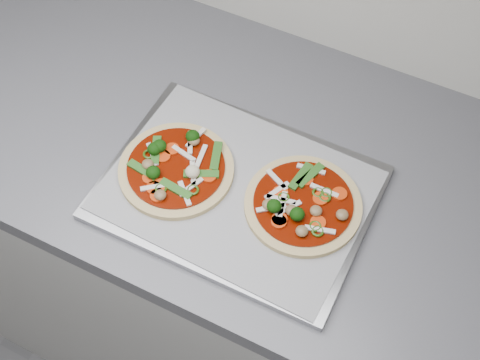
% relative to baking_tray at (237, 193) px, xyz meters
% --- Properties ---
extents(base_cabinet, '(3.60, 0.60, 0.86)m').
position_rel_baking_tray_xyz_m(base_cabinet, '(-0.34, 0.08, -0.48)').
color(base_cabinet, beige).
rests_on(base_cabinet, ground).
extents(countertop, '(3.60, 0.60, 0.04)m').
position_rel_baking_tray_xyz_m(countertop, '(-0.34, 0.08, -0.03)').
color(countertop, '#5D5D63').
rests_on(countertop, base_cabinet).
extents(baking_tray, '(0.43, 0.32, 0.01)m').
position_rel_baking_tray_xyz_m(baking_tray, '(0.00, 0.00, 0.00)').
color(baking_tray, gray).
rests_on(baking_tray, countertop).
extents(parchment, '(0.42, 0.31, 0.00)m').
position_rel_baking_tray_xyz_m(parchment, '(0.00, 0.00, 0.01)').
color(parchment, '#9D9DA2').
rests_on(parchment, baking_tray).
extents(pizza_left, '(0.21, 0.21, 0.03)m').
position_rel_baking_tray_xyz_m(pizza_left, '(-0.11, -0.01, 0.02)').
color(pizza_left, '#D6BE78').
rests_on(pizza_left, parchment).
extents(pizza_right, '(0.22, 0.22, 0.03)m').
position_rel_baking_tray_xyz_m(pizza_right, '(0.11, 0.02, 0.02)').
color(pizza_right, '#D6BE78').
rests_on(pizza_right, parchment).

